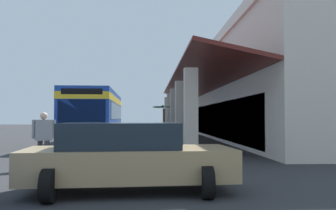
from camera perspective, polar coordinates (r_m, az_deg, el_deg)
name	(u,v)px	position (r m, az deg, el deg)	size (l,w,h in m)	color
ground	(193,140)	(26.70, 3.84, -5.36)	(120.00, 120.00, 0.00)	#2D2D30
curb_strip	(150,139)	(26.04, -2.74, -5.32)	(32.80, 0.50, 0.12)	#9E998E
plaza_building	(284,90)	(27.78, 17.55, 2.28)	(27.64, 13.56, 7.18)	beige
transit_bus	(96,113)	(23.24, -11.13, -1.27)	(11.28, 3.05, 3.34)	#193D9E
parked_sedan_tan	(127,156)	(7.98, -6.40, -7.93)	(2.64, 4.51, 1.47)	#9E845B
pedestrian	(44,136)	(12.13, -18.72, -4.65)	(0.40, 0.69, 1.75)	#38383D
potted_palm	(164,129)	(29.23, -0.67, -3.72)	(1.93, 1.96, 2.58)	brown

